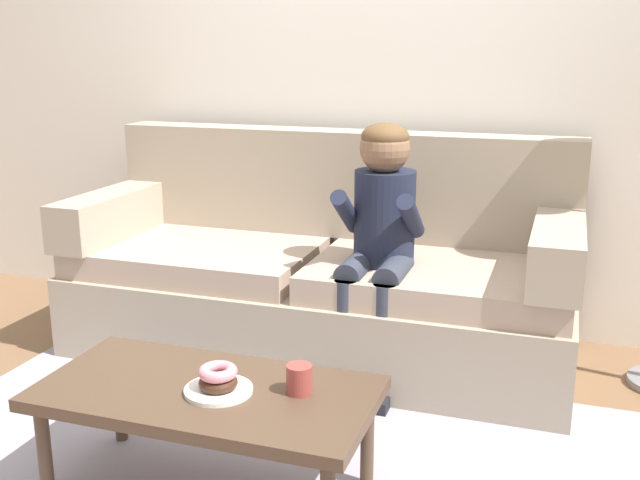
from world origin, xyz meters
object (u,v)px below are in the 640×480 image
Objects in this scene: person_child at (380,228)px; donut at (218,383)px; coffee_table at (207,399)px; toy_controller at (133,398)px; mug at (299,379)px; couch at (321,278)px.

person_child is 9.18× the size of donut.
person_child reaches higher than coffee_table.
toy_controller is (-0.87, -0.57, -0.65)m from person_child.
toy_controller is (-0.59, 0.47, -0.32)m from coffee_table.
coffee_table is at bearing -168.38° from mug.
couch is at bearing 73.06° from toy_controller.
couch is 2.07× the size of person_child.
donut is at bearing -85.70° from couch.
toy_controller is at bearing 141.14° from coffee_table.
donut is at bearing -19.77° from toy_controller.
mug is at bearing 18.05° from donut.
couch is 19.00× the size of donut.
couch is at bearing 105.42° from mug.
coffee_table is at bearing -21.03° from toy_controller.
couch is 2.18× the size of coffee_table.
coffee_table is 0.82m from toy_controller.
coffee_table is at bearing -105.17° from person_child.
person_child is (0.33, -0.21, 0.31)m from couch.
coffee_table is 4.64× the size of toy_controller.
coffee_table is (0.05, -1.26, -0.01)m from couch.
couch is at bearing 94.30° from donut.
couch reaches higher than donut.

